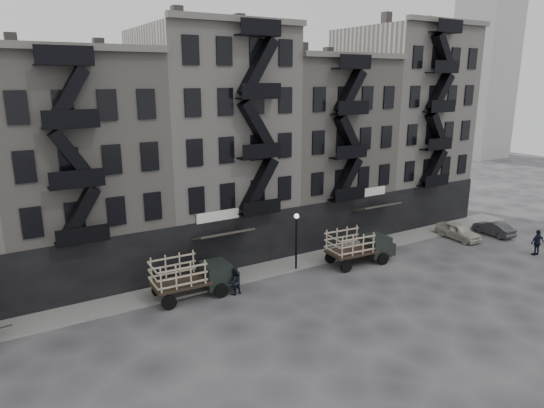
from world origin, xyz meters
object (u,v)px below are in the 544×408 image
stake_truck_west (192,274)px  stake_truck_east (360,244)px  policeman (537,243)px  car_east (458,231)px  car_far (494,228)px  pedestrian_mid (234,281)px

stake_truck_west → stake_truck_east: size_ratio=1.01×
policeman → stake_truck_west: bearing=-3.2°
car_east → car_far: 3.69m
stake_truck_east → car_far: (14.74, -1.01, -0.91)m
stake_truck_west → pedestrian_mid: (2.41, -1.09, -0.66)m
stake_truck_east → pedestrian_mid: size_ratio=3.04×
stake_truck_east → pedestrian_mid: (-10.43, 0.03, -0.63)m
stake_truck_west → policeman: (25.97, -7.01, -0.52)m
stake_truck_west → policeman: 26.91m
pedestrian_mid → stake_truck_west: bearing=-31.2°
stake_truck_west → stake_truck_east: 12.89m
stake_truck_west → car_east: bearing=-1.0°
stake_truck_east → stake_truck_west: bearing=179.5°
stake_truck_west → car_east: (24.02, -1.18, -0.86)m
car_east → pedestrian_mid: 21.61m
stake_truck_east → pedestrian_mid: bearing=-175.7°
stake_truck_east → car_east: stake_truck_east is taller
stake_truck_west → policeman: stake_truck_west is taller
car_far → policeman: size_ratio=1.81×
stake_truck_west → car_far: stake_truck_west is taller
car_far → policeman: bearing=76.9°
stake_truck_west → pedestrian_mid: size_ratio=3.06×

